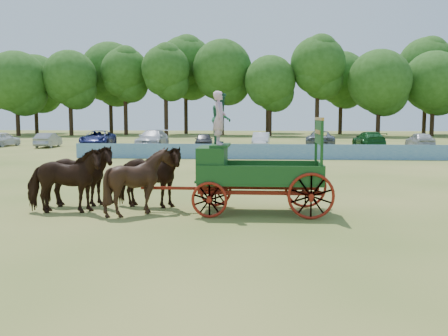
# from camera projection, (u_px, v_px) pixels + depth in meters

# --- Properties ---
(ground) EXTENTS (160.00, 160.00, 0.00)m
(ground) POSITION_uv_depth(u_px,v_px,m) (285.00, 207.00, 16.72)
(ground) COLOR tan
(ground) RESTS_ON ground
(horse_lead_left) EXTENTS (2.57, 1.42, 2.07)m
(horse_lead_left) POSITION_uv_depth(u_px,v_px,m) (64.00, 180.00, 15.54)
(horse_lead_left) COLOR black
(horse_lead_left) RESTS_ON ground
(horse_lead_right) EXTENTS (2.62, 1.55, 2.07)m
(horse_lead_right) POSITION_uv_depth(u_px,v_px,m) (77.00, 176.00, 16.63)
(horse_lead_right) COLOR black
(horse_lead_right) RESTS_ON ground
(horse_wheel_left) EXTENTS (1.96, 1.76, 2.07)m
(horse_wheel_left) POSITION_uv_depth(u_px,v_px,m) (140.00, 181.00, 15.36)
(horse_wheel_left) COLOR black
(horse_wheel_left) RESTS_ON ground
(horse_wheel_right) EXTENTS (2.55, 1.36, 2.07)m
(horse_wheel_right) POSITION_uv_depth(u_px,v_px,m) (148.00, 177.00, 16.45)
(horse_wheel_right) COLOR black
(horse_wheel_right) RESTS_ON ground
(farm_dray) EXTENTS (6.00, 2.00, 3.79)m
(farm_dray) POSITION_uv_depth(u_px,v_px,m) (236.00, 159.00, 15.65)
(farm_dray) COLOR maroon
(farm_dray) RESTS_ON ground
(sponsor_banner) EXTENTS (26.00, 0.08, 1.05)m
(sponsor_banner) POSITION_uv_depth(u_px,v_px,m) (259.00, 152.00, 34.59)
(sponsor_banner) COLOR #1C589C
(sponsor_banner) RESTS_ON ground
(parked_cars) EXTENTS (51.94, 7.02, 1.65)m
(parked_cars) POSITION_uv_depth(u_px,v_px,m) (265.00, 140.00, 46.48)
(parked_cars) COLOR silver
(parked_cars) RESTS_ON ground
(treeline) EXTENTS (88.48, 22.34, 15.57)m
(treeline) POSITION_uv_depth(u_px,v_px,m) (240.00, 74.00, 75.31)
(treeline) COLOR #382314
(treeline) RESTS_ON ground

